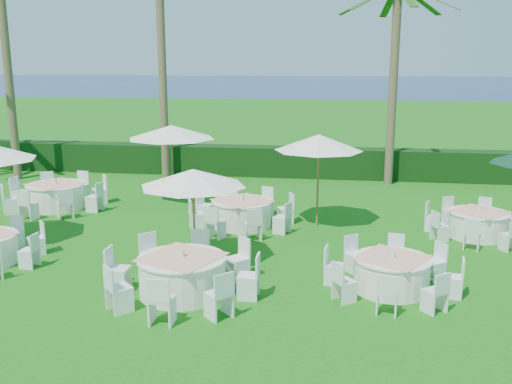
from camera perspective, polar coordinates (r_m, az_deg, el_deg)
ground at (r=12.27m, az=-4.79°, el=-9.32°), size 120.00×120.00×0.00m
hedge at (r=23.55m, az=1.87°, el=3.08°), size 34.00×1.00×1.20m
ocean at (r=113.17m, az=7.28°, el=10.53°), size 260.00×260.00×0.00m
banquet_table_b at (r=11.78m, az=-7.39°, el=-8.17°), size 3.15×3.15×0.96m
banquet_table_c at (r=12.23m, az=13.40°, el=-7.86°), size 2.81×2.81×0.86m
banquet_table_d at (r=19.43m, az=-19.34°, el=-0.31°), size 3.23×3.23×0.97m
banquet_table_e at (r=16.35m, az=-1.41°, el=-2.07°), size 2.95×2.95×0.92m
banquet_table_f at (r=16.51m, az=21.34°, el=-2.95°), size 2.74×2.74×0.86m
umbrella_b at (r=12.94m, az=-6.32°, el=1.42°), size 2.44×2.44×2.27m
umbrella_c at (r=19.19m, az=-8.46°, el=5.96°), size 2.92×2.92×2.57m
umbrella_d at (r=16.14m, az=6.30°, el=4.94°), size 2.50×2.50×2.64m
palm_a at (r=24.53m, az=-23.92°, el=14.90°), size 4.40×4.02×10.90m
palm_b at (r=23.08m, az=-9.42°, el=13.87°), size 4.33×4.31×9.23m
palm_d at (r=22.17m, az=13.60°, el=11.23°), size 4.22×4.38×7.34m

